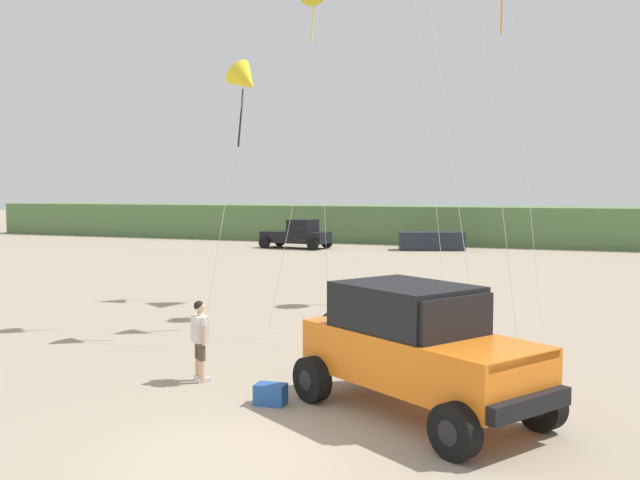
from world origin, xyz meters
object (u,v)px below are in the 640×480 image
Objects in this scene: distant_pickup at (297,235)px; jeep at (417,346)px; cooler_box at (271,394)px; person_watching at (200,336)px; kite_green_box at (245,80)px; distant_sedan at (431,241)px.

jeep is at bearing -63.56° from distant_pickup.
jeep is at bearing 5.12° from cooler_box.
kite_green_box is (-1.23, 4.48, 5.88)m from person_watching.
kite_green_box reaches higher than cooler_box.
kite_green_box reaches higher than distant_pickup.
distant_sedan is at bearing 12.13° from distant_pickup.
kite_green_box reaches higher than distant_sedan.
jeep is 0.67× the size of kite_green_box.
distant_pickup is 29.22m from kite_green_box.
person_watching is 0.40× the size of distant_sedan.
distant_sedan reaches higher than cooler_box.
jeep is 1.04× the size of distant_pickup.
jeep reaches higher than distant_sedan.
distant_pickup reaches higher than distant_sedan.
person_watching is at bearing 151.62° from cooler_box.
kite_green_box is (1.16, -28.73, 6.21)m from distant_sedan.
person_watching is 0.35× the size of distant_pickup.
jeep is at bearing -40.16° from kite_green_box.
distant_pickup is 0.64× the size of kite_green_box.
distant_sedan is at bearing 92.31° from kite_green_box.
distant_pickup is at bearing 173.24° from distant_sedan.
distant_pickup is 1.13× the size of distant_sedan.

